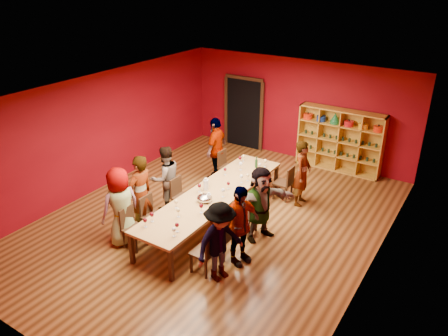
# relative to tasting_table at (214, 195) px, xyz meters

# --- Properties ---
(room_shell) EXTENTS (7.10, 9.10, 3.04)m
(room_shell) POSITION_rel_tasting_table_xyz_m (0.00, 0.00, 0.80)
(room_shell) COLOR #523115
(room_shell) RESTS_ON ground
(tasting_table) EXTENTS (1.10, 4.50, 0.75)m
(tasting_table) POSITION_rel_tasting_table_xyz_m (0.00, 0.00, 0.00)
(tasting_table) COLOR #A57C44
(tasting_table) RESTS_ON ground
(doorway) EXTENTS (1.40, 0.17, 2.30)m
(doorway) POSITION_rel_tasting_table_xyz_m (-1.80, 4.43, 0.42)
(doorway) COLOR black
(doorway) RESTS_ON ground
(shelving_unit) EXTENTS (2.40, 0.40, 1.80)m
(shelving_unit) POSITION_rel_tasting_table_xyz_m (1.40, 4.32, 0.28)
(shelving_unit) COLOR #BB8A2A
(shelving_unit) RESTS_ON ground
(chair_person_left_0) EXTENTS (0.42, 0.42, 0.89)m
(chair_person_left_0) POSITION_rel_tasting_table_xyz_m (-0.91, -1.72, -0.20)
(chair_person_left_0) COLOR black
(chair_person_left_0) RESTS_ON ground
(person_left_0) EXTENTS (0.67, 0.93, 1.72)m
(person_left_0) POSITION_rel_tasting_table_xyz_m (-1.17, -1.72, 0.16)
(person_left_0) COLOR #D08C94
(person_left_0) RESTS_ON ground
(chair_person_left_1) EXTENTS (0.42, 0.42, 0.89)m
(chair_person_left_1) POSITION_rel_tasting_table_xyz_m (-0.91, -1.12, -0.20)
(chair_person_left_1) COLOR black
(chair_person_left_1) RESTS_ON ground
(person_left_1) EXTENTS (0.51, 0.68, 1.78)m
(person_left_1) POSITION_rel_tasting_table_xyz_m (-1.15, -1.12, 0.19)
(person_left_1) COLOR #4C4C51
(person_left_1) RESTS_ON ground
(chair_person_left_2) EXTENTS (0.42, 0.42, 0.89)m
(chair_person_left_2) POSITION_rel_tasting_table_xyz_m (-0.91, -0.09, -0.20)
(chair_person_left_2) COLOR black
(chair_person_left_2) RESTS_ON ground
(person_left_2) EXTENTS (0.70, 0.88, 1.60)m
(person_left_2) POSITION_rel_tasting_table_xyz_m (-1.32, -0.09, 0.10)
(person_left_2) COLOR #D08B98
(person_left_2) RESTS_ON ground
(chair_person_left_4) EXTENTS (0.42, 0.42, 0.89)m
(chair_person_left_4) POSITION_rel_tasting_table_xyz_m (-0.91, 1.91, -0.20)
(chair_person_left_4) COLOR black
(chair_person_left_4) RESTS_ON ground
(person_left_4) EXTENTS (0.61, 1.09, 1.77)m
(person_left_4) POSITION_rel_tasting_table_xyz_m (-1.21, 1.91, 0.18)
(person_left_4) COLOR pink
(person_left_4) RESTS_ON ground
(chair_person_right_0) EXTENTS (0.42, 0.42, 0.89)m
(chair_person_right_0) POSITION_rel_tasting_table_xyz_m (0.91, -1.61, -0.20)
(chair_person_right_0) COLOR black
(chair_person_right_0) RESTS_ON ground
(person_right_0) EXTENTS (0.71, 1.11, 1.60)m
(person_right_0) POSITION_rel_tasting_table_xyz_m (1.21, -1.61, 0.10)
(person_right_0) COLOR #4B4B50
(person_right_0) RESTS_ON ground
(chair_person_right_1) EXTENTS (0.42, 0.42, 0.89)m
(chair_person_right_1) POSITION_rel_tasting_table_xyz_m (0.91, -0.99, -0.20)
(chair_person_right_1) COLOR black
(chair_person_right_1) RESTS_ON ground
(person_right_1) EXTENTS (0.74, 1.08, 1.68)m
(person_right_1) POSITION_rel_tasting_table_xyz_m (1.25, -0.99, 0.14)
(person_right_1) COLOR #121A33
(person_right_1) RESTS_ON ground
(chair_person_right_2) EXTENTS (0.42, 0.42, 0.89)m
(chair_person_right_2) POSITION_rel_tasting_table_xyz_m (0.91, -0.00, -0.20)
(chair_person_right_2) COLOR black
(chair_person_right_2) RESTS_ON ground
(person_right_2) EXTENTS (1.03, 1.59, 1.66)m
(person_right_2) POSITION_rel_tasting_table_xyz_m (1.18, -0.00, 0.13)
(person_right_2) COLOR #49494E
(person_right_2) RESTS_ON ground
(chair_person_right_4) EXTENTS (0.42, 0.42, 0.89)m
(chair_person_right_4) POSITION_rel_tasting_table_xyz_m (0.91, 1.87, -0.20)
(chair_person_right_4) COLOR black
(chair_person_right_4) RESTS_ON ground
(person_right_4) EXTENTS (0.50, 0.64, 1.65)m
(person_right_4) POSITION_rel_tasting_table_xyz_m (1.31, 1.87, 0.12)
(person_right_4) COLOR #5570AF
(person_right_4) RESTS_ON ground
(wine_glass_0) EXTENTS (0.08, 0.08, 0.21)m
(wine_glass_0) POSITION_rel_tasting_table_xyz_m (-0.32, -1.90, 0.20)
(wine_glass_0) COLOR silver
(wine_glass_0) RESTS_ON tasting_table
(wine_glass_1) EXTENTS (0.07, 0.07, 0.18)m
(wine_glass_1) POSITION_rel_tasting_table_xyz_m (-0.06, -0.40, 0.18)
(wine_glass_1) COLOR silver
(wine_glass_1) RESTS_ON tasting_table
(wine_glass_2) EXTENTS (0.08, 0.08, 0.19)m
(wine_glass_2) POSITION_rel_tasting_table_xyz_m (0.34, 0.92, 0.19)
(wine_glass_2) COLOR silver
(wine_glass_2) RESTS_ON tasting_table
(wine_glass_3) EXTENTS (0.09, 0.09, 0.21)m
(wine_glass_3) POSITION_rel_tasting_table_xyz_m (0.26, 0.76, 0.20)
(wine_glass_3) COLOR silver
(wine_glass_3) RESTS_ON tasting_table
(wine_glass_4) EXTENTS (0.09, 0.09, 0.22)m
(wine_glass_4) POSITION_rel_tasting_table_xyz_m (-0.11, 1.35, 0.21)
(wine_glass_4) COLOR silver
(wine_glass_4) RESTS_ON tasting_table
(wine_glass_5) EXTENTS (0.09, 0.09, 0.22)m
(wine_glass_5) POSITION_rel_tasting_table_xyz_m (0.27, -0.87, 0.21)
(wine_glass_5) COLOR silver
(wine_glass_5) RESTS_ON tasting_table
(wine_glass_6) EXTENTS (0.08, 0.08, 0.20)m
(wine_glass_6) POSITION_rel_tasting_table_xyz_m (-0.29, -1.00, 0.20)
(wine_glass_6) COLOR silver
(wine_glass_6) RESTS_ON tasting_table
(wine_glass_7) EXTENTS (0.08, 0.08, 0.21)m
(wine_glass_7) POSITION_rel_tasting_table_xyz_m (-0.32, 1.67, 0.20)
(wine_glass_7) COLOR silver
(wine_glass_7) RESTS_ON tasting_table
(wine_glass_8) EXTENTS (0.09, 0.09, 0.22)m
(wine_glass_8) POSITION_rel_tasting_table_xyz_m (0.32, 1.84, 0.21)
(wine_glass_8) COLOR silver
(wine_glass_8) RESTS_ON tasting_table
(wine_glass_9) EXTENTS (0.08, 0.08, 0.20)m
(wine_glass_9) POSITION_rel_tasting_table_xyz_m (0.29, -1.70, 0.20)
(wine_glass_9) COLOR silver
(wine_glass_9) RESTS_ON tasting_table
(wine_glass_10) EXTENTS (0.08, 0.08, 0.19)m
(wine_glass_10) POSITION_rel_tasting_table_xyz_m (-0.29, 0.91, 0.19)
(wine_glass_10) COLOR silver
(wine_glass_10) RESTS_ON tasting_table
(wine_glass_11) EXTENTS (0.08, 0.08, 0.20)m
(wine_glass_11) POSITION_rel_tasting_table_xyz_m (-0.30, -0.15, 0.20)
(wine_glass_11) COLOR silver
(wine_glass_11) RESTS_ON tasting_table
(wine_glass_12) EXTENTS (0.07, 0.07, 0.18)m
(wine_glass_12) POSITION_rel_tasting_table_xyz_m (0.18, 0.32, 0.19)
(wine_glass_12) COLOR silver
(wine_glass_12) RESTS_ON tasting_table
(wine_glass_13) EXTENTS (0.07, 0.07, 0.18)m
(wine_glass_13) POSITION_rel_tasting_table_xyz_m (0.27, 1.64, 0.18)
(wine_glass_13) COLOR silver
(wine_glass_13) RESTS_ON tasting_table
(wine_glass_14) EXTENTS (0.08, 0.08, 0.20)m
(wine_glass_14) POSITION_rel_tasting_table_xyz_m (0.34, -1.86, 0.20)
(wine_glass_14) COLOR silver
(wine_glass_14) RESTS_ON tasting_table
(wine_glass_15) EXTENTS (0.09, 0.09, 0.21)m
(wine_glass_15) POSITION_rel_tasting_table_xyz_m (0.28, -0.06, 0.21)
(wine_glass_15) COLOR silver
(wine_glass_15) RESTS_ON tasting_table
(wine_glass_16) EXTENTS (0.09, 0.09, 0.21)m
(wine_glass_16) POSITION_rel_tasting_table_xyz_m (-0.02, -1.26, 0.21)
(wine_glass_16) COLOR silver
(wine_glass_16) RESTS_ON tasting_table
(wine_glass_17) EXTENTS (0.07, 0.07, 0.19)m
(wine_glass_17) POSITION_rel_tasting_table_xyz_m (-0.32, 1.85, 0.19)
(wine_glass_17) COLOR silver
(wine_glass_17) RESTS_ON tasting_table
(wine_glass_18) EXTENTS (0.09, 0.09, 0.22)m
(wine_glass_18) POSITION_rel_tasting_table_xyz_m (-0.29, 0.15, 0.21)
(wine_glass_18) COLOR silver
(wine_glass_18) RESTS_ON tasting_table
(wine_glass_19) EXTENTS (0.09, 0.09, 0.22)m
(wine_glass_19) POSITION_rel_tasting_table_xyz_m (-0.35, -1.68, 0.21)
(wine_glass_19) COLOR silver
(wine_glass_19) RESTS_ON tasting_table
(spittoon_bowl) EXTENTS (0.33, 0.33, 0.18)m
(spittoon_bowl) POSITION_rel_tasting_table_xyz_m (0.05, -0.44, 0.13)
(spittoon_bowl) COLOR silver
(spittoon_bowl) RESTS_ON tasting_table
(carafe_a) EXTENTS (0.11, 0.11, 0.29)m
(carafe_a) POSITION_rel_tasting_table_xyz_m (-0.23, 0.02, 0.18)
(carafe_a) COLOR silver
(carafe_a) RESTS_ON tasting_table
(carafe_b) EXTENTS (0.10, 0.10, 0.24)m
(carafe_b) POSITION_rel_tasting_table_xyz_m (0.16, -0.43, 0.16)
(carafe_b) COLOR silver
(carafe_b) RESTS_ON tasting_table
(wine_bottle) EXTENTS (0.08, 0.08, 0.29)m
(wine_bottle) POSITION_rel_tasting_table_xyz_m (0.14, 1.70, 0.16)
(wine_bottle) COLOR #133518
(wine_bottle) RESTS_ON tasting_table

